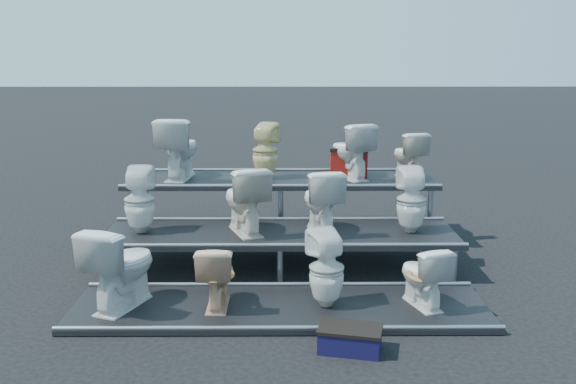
{
  "coord_description": "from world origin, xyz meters",
  "views": [
    {
      "loc": [
        0.05,
        -7.4,
        2.59
      ],
      "look_at": [
        0.09,
        0.1,
        0.93
      ],
      "focal_mm": 40.0,
      "sensor_mm": 36.0,
      "label": 1
    }
  ],
  "objects_px": {
    "toilet_5": "(244,199)",
    "toilet_11": "(408,155)",
    "toilet_10": "(350,151)",
    "step_stool": "(350,340)",
    "toilet_1": "(216,275)",
    "toilet_3": "(423,275)",
    "toilet_7": "(411,200)",
    "toilet_2": "(326,268)",
    "toilet_8": "(179,148)",
    "toilet_9": "(265,151)",
    "toilet_6": "(321,200)",
    "red_crate": "(348,163)",
    "toilet_0": "(121,266)",
    "toilet_4": "(139,200)"
  },
  "relations": [
    {
      "from": "toilet_1",
      "to": "toilet_7",
      "type": "distance_m",
      "value": 2.59
    },
    {
      "from": "toilet_8",
      "to": "step_stool",
      "type": "distance_m",
      "value": 4.2
    },
    {
      "from": "toilet_8",
      "to": "red_crate",
      "type": "distance_m",
      "value": 2.37
    },
    {
      "from": "toilet_2",
      "to": "toilet_9",
      "type": "relative_size",
      "value": 1.03
    },
    {
      "from": "toilet_7",
      "to": "toilet_11",
      "type": "relative_size",
      "value": 1.21
    },
    {
      "from": "toilet_2",
      "to": "toilet_10",
      "type": "relative_size",
      "value": 1.02
    },
    {
      "from": "toilet_9",
      "to": "toilet_10",
      "type": "distance_m",
      "value": 1.17
    },
    {
      "from": "toilet_5",
      "to": "toilet_6",
      "type": "relative_size",
      "value": 1.04
    },
    {
      "from": "toilet_11",
      "to": "red_crate",
      "type": "distance_m",
      "value": 0.84
    },
    {
      "from": "toilet_1",
      "to": "toilet_5",
      "type": "relative_size",
      "value": 0.8
    },
    {
      "from": "toilet_11",
      "to": "red_crate",
      "type": "relative_size",
      "value": 1.28
    },
    {
      "from": "toilet_2",
      "to": "toilet_8",
      "type": "relative_size",
      "value": 0.93
    },
    {
      "from": "toilet_9",
      "to": "red_crate",
      "type": "xyz_separation_m",
      "value": [
        1.17,
        0.18,
        -0.2
      ]
    },
    {
      "from": "toilet_5",
      "to": "toilet_7",
      "type": "bearing_deg",
      "value": 159.65
    },
    {
      "from": "toilet_2",
      "to": "toilet_8",
      "type": "distance_m",
      "value": 3.31
    },
    {
      "from": "toilet_0",
      "to": "toilet_1",
      "type": "relative_size",
      "value": 1.31
    },
    {
      "from": "toilet_1",
      "to": "toilet_11",
      "type": "relative_size",
      "value": 1.01
    },
    {
      "from": "toilet_0",
      "to": "toilet_3",
      "type": "relative_size",
      "value": 1.34
    },
    {
      "from": "toilet_3",
      "to": "toilet_7",
      "type": "bearing_deg",
      "value": -113.38
    },
    {
      "from": "toilet_4",
      "to": "toilet_8",
      "type": "distance_m",
      "value": 1.39
    },
    {
      "from": "toilet_3",
      "to": "step_stool",
      "type": "bearing_deg",
      "value": 29.17
    },
    {
      "from": "toilet_2",
      "to": "toilet_5",
      "type": "height_order",
      "value": "toilet_5"
    },
    {
      "from": "toilet_10",
      "to": "toilet_11",
      "type": "distance_m",
      "value": 0.8
    },
    {
      "from": "toilet_2",
      "to": "toilet_3",
      "type": "distance_m",
      "value": 0.97
    },
    {
      "from": "toilet_8",
      "to": "red_crate",
      "type": "relative_size",
      "value": 1.67
    },
    {
      "from": "toilet_3",
      "to": "toilet_9",
      "type": "distance_m",
      "value": 3.2
    },
    {
      "from": "toilet_2",
      "to": "step_stool",
      "type": "distance_m",
      "value": 0.96
    },
    {
      "from": "toilet_1",
      "to": "toilet_10",
      "type": "distance_m",
      "value": 3.17
    },
    {
      "from": "toilet_9",
      "to": "toilet_10",
      "type": "height_order",
      "value": "toilet_10"
    },
    {
      "from": "toilet_0",
      "to": "toilet_6",
      "type": "distance_m",
      "value": 2.47
    },
    {
      "from": "toilet_1",
      "to": "toilet_5",
      "type": "height_order",
      "value": "toilet_5"
    },
    {
      "from": "toilet_7",
      "to": "toilet_10",
      "type": "relative_size",
      "value": 1.02
    },
    {
      "from": "toilet_3",
      "to": "toilet_11",
      "type": "xyz_separation_m",
      "value": [
        0.32,
        2.6,
        0.81
      ]
    },
    {
      "from": "toilet_6",
      "to": "toilet_7",
      "type": "height_order",
      "value": "toilet_7"
    },
    {
      "from": "toilet_6",
      "to": "red_crate",
      "type": "bearing_deg",
      "value": -116.97
    },
    {
      "from": "toilet_9",
      "to": "toilet_3",
      "type": "bearing_deg",
      "value": 142.11
    },
    {
      "from": "toilet_11",
      "to": "red_crate",
      "type": "xyz_separation_m",
      "value": [
        -0.81,
        0.18,
        -0.14
      ]
    },
    {
      "from": "toilet_1",
      "to": "toilet_3",
      "type": "xyz_separation_m",
      "value": [
        2.07,
        0.0,
        -0.01
      ]
    },
    {
      "from": "toilet_10",
      "to": "toilet_2",
      "type": "bearing_deg",
      "value": 56.38
    },
    {
      "from": "toilet_11",
      "to": "toilet_10",
      "type": "bearing_deg",
      "value": -12.88
    },
    {
      "from": "toilet_5",
      "to": "toilet_11",
      "type": "xyz_separation_m",
      "value": [
        2.18,
        1.3,
        0.32
      ]
    },
    {
      "from": "toilet_5",
      "to": "toilet_8",
      "type": "xyz_separation_m",
      "value": [
        -0.97,
        1.3,
        0.42
      ]
    },
    {
      "from": "toilet_3",
      "to": "red_crate",
      "type": "height_order",
      "value": "red_crate"
    },
    {
      "from": "toilet_9",
      "to": "red_crate",
      "type": "bearing_deg",
      "value": -151.37
    },
    {
      "from": "toilet_1",
      "to": "toilet_7",
      "type": "relative_size",
      "value": 0.83
    },
    {
      "from": "toilet_7",
      "to": "toilet_8",
      "type": "height_order",
      "value": "toilet_8"
    },
    {
      "from": "toilet_10",
      "to": "step_stool",
      "type": "bearing_deg",
      "value": 61.53
    },
    {
      "from": "toilet_5",
      "to": "toilet_6",
      "type": "distance_m",
      "value": 0.91
    },
    {
      "from": "toilet_4",
      "to": "red_crate",
      "type": "height_order",
      "value": "toilet_4"
    },
    {
      "from": "toilet_8",
      "to": "step_stool",
      "type": "bearing_deg",
      "value": 126.63
    }
  ]
}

